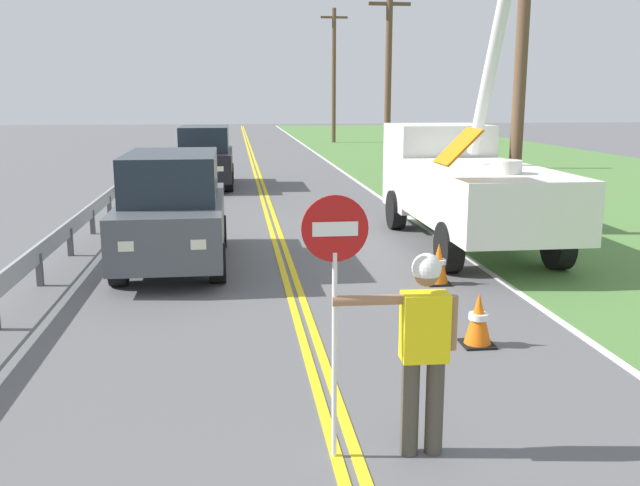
# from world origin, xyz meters

# --- Properties ---
(grass_verge_right) EXTENTS (16.00, 110.00, 0.01)m
(grass_verge_right) POSITION_xyz_m (11.60, 20.00, 0.00)
(grass_verge_right) COLOR #517F3D
(grass_verge_right) RESTS_ON ground
(centerline_yellow_left) EXTENTS (0.11, 110.00, 0.01)m
(centerline_yellow_left) POSITION_xyz_m (-0.09, 20.00, 0.01)
(centerline_yellow_left) COLOR yellow
(centerline_yellow_left) RESTS_ON ground
(centerline_yellow_right) EXTENTS (0.11, 110.00, 0.01)m
(centerline_yellow_right) POSITION_xyz_m (0.09, 20.00, 0.01)
(centerline_yellow_right) COLOR yellow
(centerline_yellow_right) RESTS_ON ground
(edge_line_right) EXTENTS (0.12, 110.00, 0.01)m
(edge_line_right) POSITION_xyz_m (3.60, 20.00, 0.01)
(edge_line_right) COLOR silver
(edge_line_right) RESTS_ON ground
(edge_line_left) EXTENTS (0.12, 110.00, 0.01)m
(edge_line_left) POSITION_xyz_m (-3.60, 20.00, 0.01)
(edge_line_left) COLOR silver
(edge_line_left) RESTS_ON ground
(flagger_worker) EXTENTS (1.09, 0.25, 1.83)m
(flagger_worker) POSITION_xyz_m (0.66, 4.56, 1.05)
(flagger_worker) COLOR #474238
(flagger_worker) RESTS_ON ground
(stop_sign_paddle) EXTENTS (0.56, 0.04, 2.33)m
(stop_sign_paddle) POSITION_xyz_m (-0.11, 4.59, 1.71)
(stop_sign_paddle) COLOR silver
(stop_sign_paddle) RESTS_ON ground
(utility_bucket_truck) EXTENTS (2.69, 6.82, 6.20)m
(utility_bucket_truck) POSITION_xyz_m (3.91, 13.43, 1.44)
(utility_bucket_truck) COLOR white
(utility_bucket_truck) RESTS_ON ground
(oncoming_suv_nearest) EXTENTS (1.94, 4.62, 2.10)m
(oncoming_suv_nearest) POSITION_xyz_m (-2.07, 12.13, 1.06)
(oncoming_suv_nearest) COLOR #4C5156
(oncoming_suv_nearest) RESTS_ON ground
(oncoming_suv_second) EXTENTS (1.94, 4.62, 2.10)m
(oncoming_suv_second) POSITION_xyz_m (-1.92, 23.83, 1.06)
(oncoming_suv_second) COLOR black
(oncoming_suv_second) RESTS_ON ground
(utility_pole_near) EXTENTS (1.80, 0.28, 7.72)m
(utility_pole_near) POSITION_xyz_m (5.42, 14.30, 4.04)
(utility_pole_near) COLOR brown
(utility_pole_near) RESTS_ON ground
(utility_pole_mid) EXTENTS (1.80, 0.28, 7.52)m
(utility_pole_mid) POSITION_xyz_m (5.75, 29.44, 3.94)
(utility_pole_mid) COLOR brown
(utility_pole_mid) RESTS_ON ground
(utility_pole_far) EXTENTS (1.80, 0.28, 8.83)m
(utility_pole_far) POSITION_xyz_m (5.89, 47.19, 4.60)
(utility_pole_far) COLOR brown
(utility_pole_far) RESTS_ON ground
(traffic_cone_lead) EXTENTS (0.40, 0.40, 0.70)m
(traffic_cone_lead) POSITION_xyz_m (2.11, 7.18, 0.34)
(traffic_cone_lead) COLOR orange
(traffic_cone_lead) RESTS_ON ground
(traffic_cone_mid) EXTENTS (0.40, 0.40, 0.70)m
(traffic_cone_mid) POSITION_xyz_m (2.46, 10.16, 0.34)
(traffic_cone_mid) COLOR orange
(traffic_cone_mid) RESTS_ON ground
(guardrail_left_shoulder) EXTENTS (0.10, 32.00, 0.71)m
(guardrail_left_shoulder) POSITION_xyz_m (-4.20, 16.56, 0.52)
(guardrail_left_shoulder) COLOR #9EA0A3
(guardrail_left_shoulder) RESTS_ON ground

